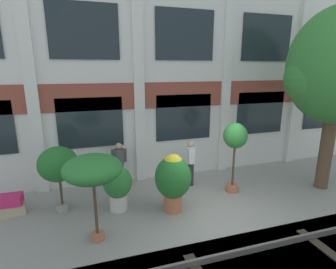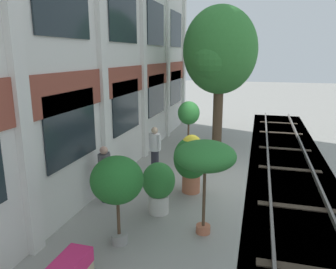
% 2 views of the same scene
% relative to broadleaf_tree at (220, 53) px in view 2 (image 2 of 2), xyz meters
% --- Properties ---
extents(ground_plane, '(80.00, 80.00, 0.00)m').
position_rel_broadleaf_tree_xyz_m(ground_plane, '(-4.19, -0.50, -3.99)').
color(ground_plane, gray).
extents(apartment_facade, '(17.08, 0.64, 8.70)m').
position_rel_broadleaf_tree_xyz_m(apartment_facade, '(-4.19, 2.81, 0.33)').
color(apartment_facade, silver).
rests_on(apartment_facade, ground).
extents(rail_tracks, '(24.72, 2.80, 0.43)m').
position_rel_broadleaf_tree_xyz_m(rail_tracks, '(-4.19, -2.91, -4.12)').
color(rail_tracks, '#4C473F').
rests_on(rail_tracks, ground).
extents(broadleaf_tree, '(3.27, 3.12, 5.93)m').
position_rel_broadleaf_tree_xyz_m(broadleaf_tree, '(0.00, 0.00, 0.00)').
color(broadleaf_tree, brown).
rests_on(broadleaf_tree, ground).
extents(potted_plant_low_pan, '(1.09, 1.09, 1.94)m').
position_rel_broadleaf_tree_xyz_m(potted_plant_low_pan, '(-8.50, 0.98, -2.58)').
color(potted_plant_low_pan, gray).
rests_on(potted_plant_low_pan, ground).
extents(potted_plant_stone_basin, '(0.83, 0.83, 1.33)m').
position_rel_broadleaf_tree_xyz_m(potted_plant_stone_basin, '(-6.93, 0.58, -3.22)').
color(potted_plant_stone_basin, beige).
rests_on(potted_plant_stone_basin, ground).
extents(potted_plant_terracotta_small, '(0.77, 0.77, 2.35)m').
position_rel_broadleaf_tree_xyz_m(potted_plant_terracotta_small, '(-3.14, 0.64, -2.22)').
color(potted_plant_terracotta_small, '#B76647').
rests_on(potted_plant_terracotta_small, ground).
extents(potted_plant_tall_urn, '(1.34, 1.34, 2.15)m').
position_rel_broadleaf_tree_xyz_m(potted_plant_tall_urn, '(-7.59, -0.68, -2.19)').
color(potted_plant_tall_urn, '#B76647').
rests_on(potted_plant_tall_urn, ground).
extents(potted_plant_fluted_column, '(1.04, 1.04, 1.73)m').
position_rel_broadleaf_tree_xyz_m(potted_plant_fluted_column, '(-5.43, 0.05, -2.97)').
color(potted_plant_fluted_column, '#B76647').
rests_on(potted_plant_fluted_column, ground).
extents(resident_by_doorway, '(0.34, 0.48, 1.62)m').
position_rel_broadleaf_tree_xyz_m(resident_by_doorway, '(-4.31, 1.53, -3.12)').
color(resident_by_doorway, '#282833').
rests_on(resident_by_doorway, ground).
extents(resident_watching_tracks, '(0.53, 0.34, 1.57)m').
position_rel_broadleaf_tree_xyz_m(resident_watching_tracks, '(-6.68, 2.18, -3.15)').
color(resident_watching_tracks, '#282833').
rests_on(resident_watching_tracks, ground).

